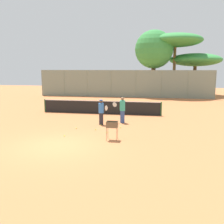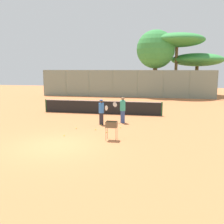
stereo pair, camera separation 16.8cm
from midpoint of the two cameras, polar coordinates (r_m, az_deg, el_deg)
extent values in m
plane|color=#C67242|center=(12.66, -12.34, -7.28)|extent=(80.00, 80.00, 0.00)
cylinder|color=#26592D|center=(22.49, -14.60, 1.35)|extent=(0.10, 0.10, 1.07)
cylinder|color=#26592D|center=(20.32, 10.43, 0.66)|extent=(0.10, 0.10, 1.07)
cube|color=black|center=(20.90, -2.72, 0.96)|extent=(9.52, 0.01, 1.01)
cube|color=white|center=(20.83, -2.73, 2.42)|extent=(9.52, 0.02, 0.06)
cylinder|color=gray|center=(36.13, -15.13, 6.15)|extent=(0.08, 0.08, 3.38)
cylinder|color=gray|center=(34.88, -10.49, 6.21)|extent=(0.08, 0.08, 3.38)
cylinder|color=gray|center=(33.87, -5.54, 6.23)|extent=(0.08, 0.08, 3.38)
cylinder|color=gray|center=(33.13, -0.34, 6.20)|extent=(0.08, 0.08, 3.38)
cylinder|color=gray|center=(32.67, 5.06, 6.11)|extent=(0.08, 0.08, 3.38)
cylinder|color=gray|center=(32.50, 10.56, 5.97)|extent=(0.08, 0.08, 3.38)
cylinder|color=gray|center=(32.63, 16.06, 5.78)|extent=(0.08, 0.08, 3.38)
cylinder|color=gray|center=(33.06, 21.47, 5.53)|extent=(0.08, 0.08, 3.38)
cube|color=gray|center=(32.86, 2.34, 6.16)|extent=(21.81, 0.01, 3.38)
cylinder|color=brown|center=(37.16, 17.36, 6.49)|extent=(0.44, 0.44, 3.85)
ellipsoid|color=#388E42|center=(37.14, 17.57, 10.77)|extent=(6.82, 6.82, 1.71)
cylinder|color=brown|center=(34.41, 8.82, 7.16)|extent=(0.55, 0.55, 4.52)
sphere|color=#388E42|center=(34.46, 8.98, 13.34)|extent=(4.82, 4.82, 4.82)
cylinder|color=brown|center=(35.26, 13.23, 8.49)|extent=(0.37, 0.37, 6.25)
ellipsoid|color=#388E42|center=(35.43, 13.48, 14.95)|extent=(6.90, 6.90, 1.73)
cylinder|color=#334C8C|center=(17.50, 2.00, -1.03)|extent=(0.29, 0.29, 0.82)
cylinder|color=teal|center=(17.37, 2.02, 1.41)|extent=(0.36, 0.36, 0.68)
sphere|color=#8C6647|center=(17.32, 2.03, 2.90)|extent=(0.22, 0.22, 0.22)
cylinder|color=black|center=(17.49, 0.87, 0.90)|extent=(0.15, 0.04, 0.27)
ellipsoid|color=silver|center=(17.51, 0.31, 1.64)|extent=(0.40, 0.07, 0.43)
cylinder|color=#26262D|center=(16.92, -2.65, -1.48)|extent=(0.27, 0.27, 0.77)
cylinder|color=blue|center=(16.80, -2.67, 0.87)|extent=(0.34, 0.34, 0.64)
sphere|color=brown|center=(16.75, -2.68, 2.30)|extent=(0.21, 0.21, 0.21)
cylinder|color=#2659B2|center=(16.74, -2.69, 2.60)|extent=(0.22, 0.22, 0.05)
cylinder|color=black|center=(16.56, -1.94, 0.18)|extent=(0.13, 0.12, 0.27)
ellipsoid|color=silver|center=(16.39, -1.57, 0.87)|extent=(0.33, 0.27, 0.43)
cylinder|color=brown|center=(13.21, -1.59, -4.86)|extent=(0.02, 0.02, 0.66)
cylinder|color=brown|center=(13.11, 0.60, -4.97)|extent=(0.02, 0.02, 0.66)
cylinder|color=brown|center=(13.55, -1.26, -4.49)|extent=(0.02, 0.02, 0.66)
cylinder|color=brown|center=(13.46, 0.87, -4.59)|extent=(0.02, 0.02, 0.66)
cube|color=brown|center=(13.25, -0.35, -3.32)|extent=(0.55, 0.40, 0.01)
cube|color=brown|center=(13.03, -0.52, -2.90)|extent=(0.55, 0.01, 0.30)
cube|color=brown|center=(13.41, -0.18, -2.53)|extent=(0.55, 0.01, 0.30)
cube|color=brown|center=(13.28, -1.51, -2.66)|extent=(0.01, 0.40, 0.30)
cube|color=brown|center=(13.17, 0.83, -2.76)|extent=(0.01, 0.40, 0.30)
sphere|color=#D1E54C|center=(13.33, 0.07, -2.84)|extent=(0.07, 0.07, 0.07)
sphere|color=#D1E54C|center=(13.29, -0.09, -3.11)|extent=(0.07, 0.07, 0.07)
sphere|color=#D1E54C|center=(13.22, 0.11, -2.95)|extent=(0.07, 0.07, 0.07)
sphere|color=#D1E54C|center=(13.27, 0.58, -3.13)|extent=(0.07, 0.07, 0.07)
sphere|color=#D1E54C|center=(13.38, -0.57, -3.02)|extent=(0.07, 0.07, 0.07)
sphere|color=#D1E54C|center=(13.27, -1.10, -3.13)|extent=(0.07, 0.07, 0.07)
sphere|color=#D1E54C|center=(13.22, -0.24, -2.94)|extent=(0.07, 0.07, 0.07)
sphere|color=#D1E54C|center=(13.37, -0.19, -2.80)|extent=(0.07, 0.07, 0.07)
sphere|color=#D1E54C|center=(13.19, 0.03, -3.21)|extent=(0.07, 0.07, 0.07)
sphere|color=#D1E54C|center=(13.26, 0.49, -2.91)|extent=(0.07, 0.07, 0.07)
sphere|color=#D1E54C|center=(13.27, -1.17, -3.13)|extent=(0.07, 0.07, 0.07)
sphere|color=#D1E54C|center=(13.19, 0.30, -2.97)|extent=(0.07, 0.07, 0.07)
sphere|color=#D1E54C|center=(13.40, -1.10, -3.01)|extent=(0.07, 0.07, 0.07)
sphere|color=#D1E54C|center=(13.14, -0.79, -3.26)|extent=(0.07, 0.07, 0.07)
sphere|color=#D1E54C|center=(16.74, -2.71, -2.83)|extent=(0.07, 0.07, 0.07)
sphere|color=#D1E54C|center=(16.06, 1.53, -3.35)|extent=(0.07, 0.07, 0.07)
sphere|color=#D1E54C|center=(17.98, -0.70, -1.96)|extent=(0.07, 0.07, 0.07)
sphere|color=#D1E54C|center=(16.00, -8.10, -3.50)|extent=(0.07, 0.07, 0.07)
sphere|color=#D1E54C|center=(15.52, -3.88, -3.83)|extent=(0.07, 0.07, 0.07)
sphere|color=#D1E54C|center=(14.86, -1.51, -4.41)|extent=(0.07, 0.07, 0.07)
sphere|color=#D1E54C|center=(14.35, -10.64, -5.09)|extent=(0.07, 0.07, 0.07)
cube|color=#B2B7BC|center=(37.46, 11.68, 4.49)|extent=(4.20, 1.70, 0.90)
cube|color=#33383D|center=(37.40, 11.42, 5.72)|extent=(2.20, 1.50, 0.70)
camera|label=1|loc=(0.08, -90.31, -0.05)|focal=42.00mm
camera|label=2|loc=(0.08, 89.69, 0.05)|focal=42.00mm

